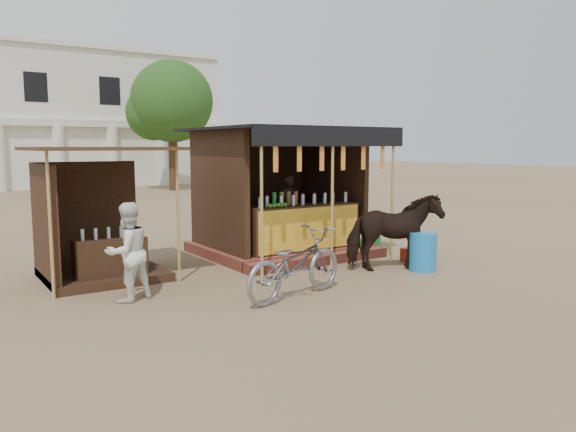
# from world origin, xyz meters

# --- Properties ---
(ground) EXTENTS (120.00, 120.00, 0.00)m
(ground) POSITION_xyz_m (0.00, 0.00, 0.00)
(ground) COLOR #846B4C
(ground) RESTS_ON ground
(main_stall) EXTENTS (3.60, 3.61, 2.78)m
(main_stall) POSITION_xyz_m (1.01, 3.36, 1.02)
(main_stall) COLOR brown
(main_stall) RESTS_ON ground
(secondary_stall) EXTENTS (2.40, 2.40, 2.38)m
(secondary_stall) POSITION_xyz_m (-3.17, 3.24, 0.85)
(secondary_stall) COLOR #3A2115
(secondary_stall) RESTS_ON ground
(cow) EXTENTS (1.94, 1.35, 1.50)m
(cow) POSITION_xyz_m (1.85, 0.72, 0.75)
(cow) COLOR black
(cow) RESTS_ON ground
(motorbike) EXTENTS (2.19, 1.19, 1.09)m
(motorbike) POSITION_xyz_m (-0.83, 0.15, 0.55)
(motorbike) COLOR gray
(motorbike) RESTS_ON ground
(bystander) EXTENTS (0.89, 0.78, 1.54)m
(bystander) POSITION_xyz_m (-3.09, 1.42, 0.77)
(bystander) COLOR white
(bystander) RESTS_ON ground
(blue_barrel) EXTENTS (0.63, 0.63, 0.74)m
(blue_barrel) POSITION_xyz_m (2.31, 0.38, 0.37)
(blue_barrel) COLOR blue
(blue_barrel) RESTS_ON ground
(red_crate) EXTENTS (0.42, 0.42, 0.28)m
(red_crate) POSITION_xyz_m (2.81, 1.08, 0.14)
(red_crate) COLOR maroon
(red_crate) RESTS_ON ground
(cooler) EXTENTS (0.69, 0.52, 0.46)m
(cooler) POSITION_xyz_m (2.54, 2.34, 0.23)
(cooler) COLOR #17671E
(cooler) RESTS_ON ground
(tree) EXTENTS (4.50, 4.40, 7.00)m
(tree) POSITION_xyz_m (5.81, 22.14, 4.63)
(tree) COLOR #382314
(tree) RESTS_ON ground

